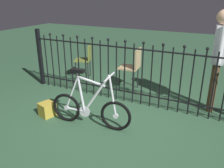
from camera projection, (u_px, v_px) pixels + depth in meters
The scene contains 7 objects.
ground_plane at pixel (112, 122), 3.72m from camera, with size 20.00×20.00×0.00m, color #2F5338.
iron_fence at pixel (129, 71), 4.21m from camera, with size 4.44×0.07×1.24m.
bicycle at pixel (90, 107), 3.53m from camera, with size 1.29×0.40×0.90m.
chair_olive at pixel (86, 58), 5.53m from camera, with size 0.48×0.47×0.80m.
chair_tan at pixel (133, 65), 4.79m from camera, with size 0.43×0.42×0.89m.
person_visitor at pixel (219, 53), 3.77m from camera, with size 0.23×0.47×1.70m.
display_crate at pixel (47, 109), 3.89m from camera, with size 0.23×0.23×0.23m, color #B29933.
Camera 1 is at (1.46, -2.90, 1.92)m, focal length 37.32 mm.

